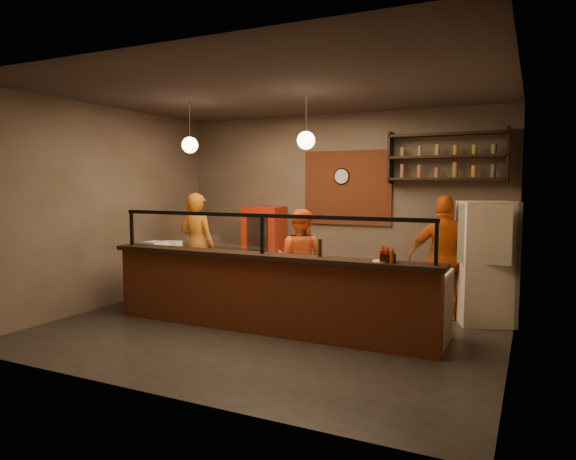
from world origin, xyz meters
The scene contains 29 objects.
floor centered at (0.00, 0.00, 0.00)m, with size 6.00×6.00×0.00m, color black.
ceiling centered at (0.00, 0.00, 3.20)m, with size 6.00×6.00×0.00m, color #3D342F.
wall_back centered at (0.00, 2.50, 1.60)m, with size 6.00×6.00×0.00m, color #736154.
wall_left centered at (-3.00, 0.00, 1.60)m, with size 5.00×5.00×0.00m, color #736154.
wall_right centered at (3.00, 0.00, 1.60)m, with size 5.00×5.00×0.00m, color #736154.
wall_front centered at (0.00, -2.50, 1.60)m, with size 6.00×6.00×0.00m, color #736154.
brick_patch centered at (0.20, 2.47, 1.90)m, with size 1.60×0.04×1.30m, color #984221.
service_counter centered at (0.00, -0.30, 0.50)m, with size 4.60×0.25×1.00m, color #984221.
counter_ledge centered at (0.00, -0.30, 1.03)m, with size 4.70×0.37×0.06m, color black.
worktop_cabinet centered at (0.00, 0.20, 0.42)m, with size 4.60×0.75×0.85m, color gray.
worktop centered at (0.00, 0.20, 0.88)m, with size 4.60×0.75×0.05m, color beige.
sneeze_guard centered at (0.00, -0.30, 1.37)m, with size 4.50×0.05×0.52m.
wall_shelving centered at (1.90, 2.32, 2.40)m, with size 1.84×0.28×0.85m.
wall_clock centered at (0.10, 2.46, 2.10)m, with size 0.30×0.30×0.04m, color black.
pendant_left centered at (-1.50, 0.20, 2.55)m, with size 0.24×0.24×0.77m.
pendant_right centered at (0.40, 0.20, 2.55)m, with size 0.24×0.24×0.77m.
cook_left centered at (-2.05, 1.10, 0.91)m, with size 0.66×0.43×1.82m, color orange.
cook_mid centered at (-0.06, 1.04, 0.79)m, with size 0.77×0.60×1.59m, color #E14815.
cook_right centered at (2.05, 1.47, 0.90)m, with size 1.06×0.44×1.81m, color #C64F12.
fridge centered at (2.60, 1.50, 0.86)m, with size 0.72×0.67×1.73m, color beige.
red_cooler centered at (-1.29, 2.15, 0.77)m, with size 0.66×0.61×1.55m, color #B4210C.
pizza_dough centered at (0.52, 0.20, 0.91)m, with size 0.56×0.56×0.01m, color #ECE5C8.
prep_tub_a centered at (-2.15, 0.27, 0.97)m, with size 0.27×0.22×0.14m, color white.
prep_tub_b centered at (-2.06, 0.40, 0.98)m, with size 0.31×0.24×0.15m, color white.
prep_tub_c centered at (-2.15, 0.12, 0.98)m, with size 0.34×0.27×0.17m, color white.
rolling_pin centered at (-1.49, 0.17, 0.93)m, with size 0.05×0.05×0.31m, color yellow.
condiment_caddy centered at (1.67, -0.30, 1.11)m, with size 0.18×0.14×0.10m, color black.
pepper_mill centered at (0.79, -0.24, 1.17)m, with size 0.05×0.05×0.22m, color black.
small_plate centered at (1.59, -0.32, 1.07)m, with size 0.19×0.19×0.01m, color silver.
Camera 1 is at (3.20, -6.15, 1.97)m, focal length 32.00 mm.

